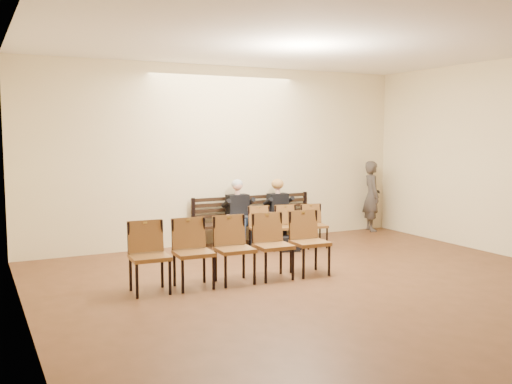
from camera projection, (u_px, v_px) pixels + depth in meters
ground at (386, 312)px, 7.04m from camera, size 10.00×10.00×0.00m
room_walls at (352, 107)px, 7.47m from camera, size 8.02×10.01×3.51m
bench at (256, 232)px, 11.39m from camera, size 2.60×0.90×0.45m
seated_man at (240, 214)px, 11.05m from camera, size 0.52×0.72×1.25m
seated_woman at (280, 214)px, 11.46m from camera, size 0.50×0.69×1.16m
laptop at (240, 218)px, 10.93m from camera, size 0.39×0.33×0.25m
water_bottle at (291, 216)px, 11.24m from camera, size 0.07×0.07×0.21m
bag at (289, 244)px, 10.62m from camera, size 0.43×0.35×0.28m
passerby at (372, 191)px, 12.73m from camera, size 0.63×0.77×1.81m
chair_row_front at (289, 227)px, 10.79m from camera, size 1.55×0.71×0.83m
chair_row_back at (235, 250)px, 8.33m from camera, size 3.06×0.68×0.99m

